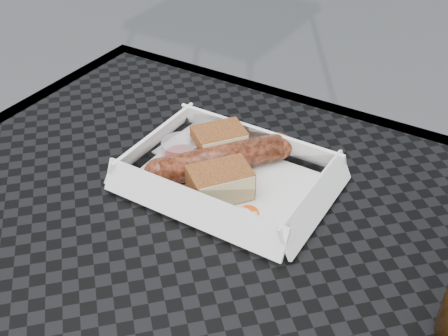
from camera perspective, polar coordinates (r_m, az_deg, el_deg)
patio_table at (r=0.66m, az=-4.84°, el=-14.08°), size 0.80×0.80×0.74m
food_tray at (r=0.70m, az=0.43°, el=-1.42°), size 0.22×0.15×0.00m
bratwurst at (r=0.70m, az=-0.35°, el=0.89°), size 0.14×0.16×0.04m
bread_near at (r=0.73m, az=-0.50°, el=2.56°), size 0.08×0.08×0.04m
bread_far at (r=0.67m, az=-0.41°, el=-1.47°), size 0.08×0.09×0.04m
veg_garnish at (r=0.64m, az=2.17°, el=-5.31°), size 0.03×0.03×0.00m
napkin at (r=0.76m, az=-1.02°, el=2.17°), size 0.13×0.13×0.00m
condiment_cup_sauce at (r=0.73m, az=-4.40°, el=1.68°), size 0.05×0.05×0.03m
condiment_cup_empty at (r=0.74m, az=-1.85°, el=2.25°), size 0.05×0.05×0.03m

